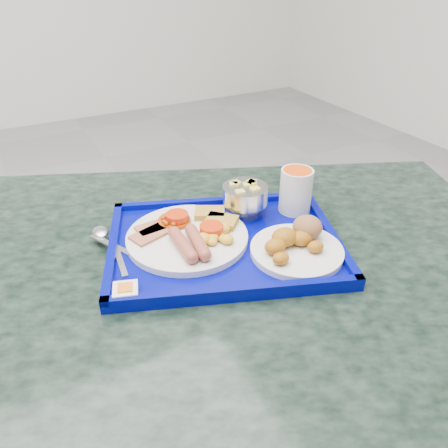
% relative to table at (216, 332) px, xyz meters
% --- Properties ---
extents(floor, '(6.00, 6.00, 0.00)m').
position_rel_table_xyz_m(floor, '(-0.35, 0.41, -0.57)').
color(floor, gray).
rests_on(floor, ground).
extents(table, '(1.45, 1.23, 0.76)m').
position_rel_table_xyz_m(table, '(0.00, 0.00, 0.00)').
color(table, slate).
rests_on(table, floor).
extents(tray, '(0.53, 0.46, 0.03)m').
position_rel_table_xyz_m(tray, '(0.03, 0.02, 0.21)').
color(tray, '#020781').
rests_on(tray, table).
extents(main_plate, '(0.24, 0.24, 0.04)m').
position_rel_table_xyz_m(main_plate, '(-0.03, 0.06, 0.22)').
color(main_plate, silver).
rests_on(main_plate, tray).
extents(bread_plate, '(0.17, 0.17, 0.06)m').
position_rel_table_xyz_m(bread_plate, '(0.14, -0.07, 0.23)').
color(bread_plate, silver).
rests_on(bread_plate, tray).
extents(fruit_bowl, '(0.10, 0.10, 0.07)m').
position_rel_table_xyz_m(fruit_bowl, '(0.12, 0.10, 0.26)').
color(fruit_bowl, silver).
rests_on(fruit_bowl, tray).
extents(juice_cup, '(0.07, 0.07, 0.10)m').
position_rel_table_xyz_m(juice_cup, '(0.22, 0.06, 0.26)').
color(juice_cup, white).
rests_on(juice_cup, tray).
extents(spoon, '(0.04, 0.18, 0.01)m').
position_rel_table_xyz_m(spoon, '(-0.17, 0.14, 0.22)').
color(spoon, silver).
rests_on(spoon, tray).
extents(knife, '(0.09, 0.16, 0.00)m').
position_rel_table_xyz_m(knife, '(-0.16, 0.09, 0.21)').
color(knife, silver).
rests_on(knife, tray).
extents(jam_packet, '(0.05, 0.05, 0.02)m').
position_rel_table_xyz_m(jam_packet, '(-0.19, -0.04, 0.22)').
color(jam_packet, white).
rests_on(jam_packet, tray).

